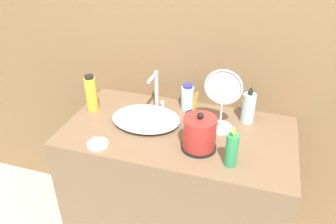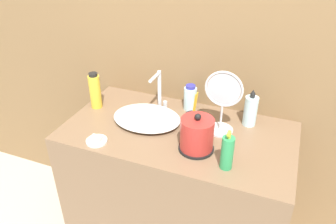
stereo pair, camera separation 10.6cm
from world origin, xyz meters
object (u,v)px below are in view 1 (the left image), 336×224
at_px(toothbrush_cup, 193,121).
at_px(hand_cream_bottle, 248,107).
at_px(vanity_mirror, 222,98).
at_px(lotion_bottle, 232,150).
at_px(mouthwash_bottle, 91,94).
at_px(shampoo_bottle, 187,97).
at_px(electric_kettle, 199,134).
at_px(faucet, 156,89).

bearing_deg(toothbrush_cup, hand_cream_bottle, 32.67).
bearing_deg(vanity_mirror, lotion_bottle, -71.24).
height_order(lotion_bottle, mouthwash_bottle, mouthwash_bottle).
distance_m(mouthwash_bottle, hand_cream_bottle, 0.87).
bearing_deg(vanity_mirror, shampoo_bottle, 144.19).
relative_size(electric_kettle, toothbrush_cup, 0.87).
xyz_separation_m(electric_kettle, hand_cream_bottle, (0.20, 0.31, 0.01)).
height_order(electric_kettle, vanity_mirror, vanity_mirror).
xyz_separation_m(lotion_bottle, hand_cream_bottle, (0.04, 0.39, 0.00)).
bearing_deg(lotion_bottle, electric_kettle, 154.14).
relative_size(electric_kettle, mouthwash_bottle, 0.92).
distance_m(faucet, hand_cream_bottle, 0.52).
xyz_separation_m(toothbrush_cup, lotion_bottle, (0.23, -0.22, 0.03)).
relative_size(toothbrush_cup, shampoo_bottle, 1.49).
relative_size(faucet, lotion_bottle, 1.15).
height_order(toothbrush_cup, hand_cream_bottle, toothbrush_cup).
distance_m(electric_kettle, hand_cream_bottle, 0.37).
bearing_deg(hand_cream_bottle, faucet, -178.54).
bearing_deg(shampoo_bottle, mouthwash_bottle, -160.89).
relative_size(lotion_bottle, vanity_mirror, 0.58).
xyz_separation_m(faucet, hand_cream_bottle, (0.52, 0.01, -0.04)).
bearing_deg(lotion_bottle, mouthwash_bottle, 162.90).
xyz_separation_m(toothbrush_cup, mouthwash_bottle, (-0.60, 0.03, 0.05)).
height_order(electric_kettle, shampoo_bottle, electric_kettle).
bearing_deg(shampoo_bottle, vanity_mirror, -35.81).
bearing_deg(lotion_bottle, vanity_mirror, 108.76).
bearing_deg(toothbrush_cup, vanity_mirror, 21.24).
xyz_separation_m(shampoo_bottle, vanity_mirror, (0.22, -0.16, 0.11)).
bearing_deg(electric_kettle, vanity_mirror, 70.85).
bearing_deg(toothbrush_cup, shampoo_bottle, 111.31).
bearing_deg(shampoo_bottle, hand_cream_bottle, -6.57).
xyz_separation_m(shampoo_bottle, hand_cream_bottle, (0.35, -0.04, 0.01)).
height_order(electric_kettle, hand_cream_bottle, hand_cream_bottle).
relative_size(electric_kettle, vanity_mirror, 0.59).
xyz_separation_m(toothbrush_cup, hand_cream_bottle, (0.26, 0.17, 0.03)).
distance_m(faucet, toothbrush_cup, 0.30).
height_order(faucet, mouthwash_bottle, faucet).
height_order(hand_cream_bottle, vanity_mirror, vanity_mirror).
relative_size(faucet, toothbrush_cup, 1.00).
bearing_deg(electric_kettle, toothbrush_cup, 114.94).
distance_m(electric_kettle, lotion_bottle, 0.18).
distance_m(faucet, vanity_mirror, 0.40).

